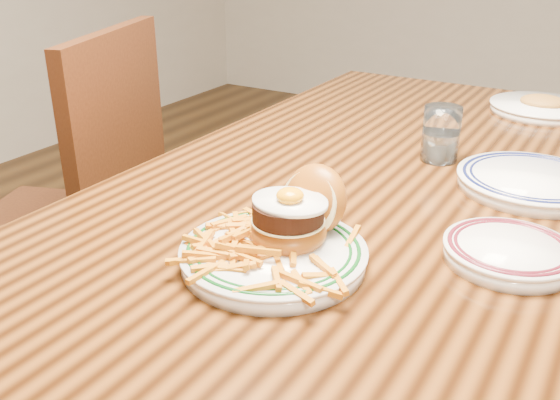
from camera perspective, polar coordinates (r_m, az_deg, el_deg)
The scene contains 7 objects.
table at distance 1.24m, azimuth 8.64°, elevation -1.44°, with size 0.85×1.60×0.75m.
chair_left at distance 1.62m, azimuth -17.92°, elevation -1.46°, with size 0.58×0.58×0.98m.
main_plate at distance 0.87m, azimuth 0.07°, elevation -3.53°, with size 0.26×0.28×0.13m.
side_plate at distance 0.94m, azimuth 20.24°, elevation -4.39°, with size 0.18×0.18×0.03m.
rear_plate at distance 1.20m, azimuth 22.03°, elevation 1.65°, with size 0.26×0.26×0.03m.
water_glass at distance 1.28m, azimuth 14.47°, elevation 5.59°, with size 0.07×0.07×0.11m.
far_plate at distance 1.71m, azimuth 22.84°, elevation 7.84°, with size 0.25×0.25×0.05m.
Camera 1 is at (0.41, -1.04, 1.19)m, focal length 40.00 mm.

